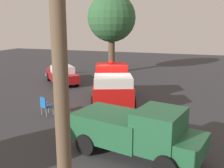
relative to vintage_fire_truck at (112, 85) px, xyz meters
name	(u,v)px	position (x,y,z in m)	size (l,w,h in m)	color
ground_plane	(113,107)	(-0.28, 0.54, -1.20)	(60.00, 60.00, 0.00)	#333335
vintage_fire_truck	(112,85)	(0.00, 0.00, 0.00)	(4.18, 6.33, 2.59)	black
classic_hot_rod	(62,74)	(5.73, -4.21, -0.45)	(4.29, 4.48, 1.46)	black
parked_pickup	(136,130)	(-2.87, 5.74, -0.21)	(5.08, 2.88, 1.90)	black
lawn_chair_near_truck	(59,69)	(7.69, -7.25, -0.61)	(0.69, 0.69, 1.02)	#B7BABF
lawn_chair_by_car	(45,105)	(2.70, 3.01, -0.61)	(0.65, 0.65, 1.02)	#B7BABF
spectator_seated	(59,68)	(7.61, -7.15, -0.50)	(0.62, 0.65, 1.29)	#383842
oak_tree_distant	(112,18)	(3.41, -9.97, 4.07)	(4.57, 4.57, 7.60)	brown
utility_pole	(61,83)	(-2.74, 10.74, 2.60)	(1.31, 1.26, 7.30)	brown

